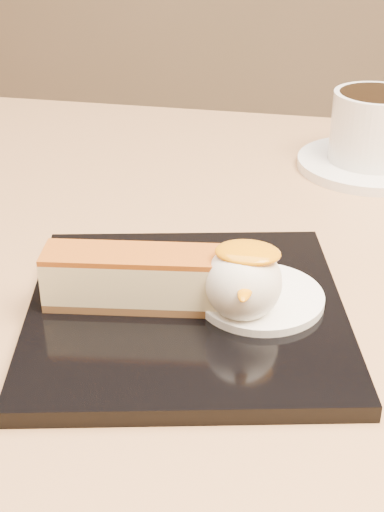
% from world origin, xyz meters
% --- Properties ---
extents(table, '(0.80, 0.80, 0.72)m').
position_xyz_m(table, '(0.00, 0.00, 0.56)').
color(table, black).
rests_on(table, ground).
extents(dessert_plate, '(0.26, 0.26, 0.01)m').
position_xyz_m(dessert_plate, '(0.03, -0.08, 0.73)').
color(dessert_plate, black).
rests_on(dessert_plate, table).
extents(cheesecake, '(0.13, 0.05, 0.04)m').
position_xyz_m(cheesecake, '(-0.01, -0.08, 0.75)').
color(cheesecake, brown).
rests_on(cheesecake, dessert_plate).
extents(cream_smear, '(0.09, 0.09, 0.01)m').
position_xyz_m(cream_smear, '(0.08, -0.06, 0.73)').
color(cream_smear, white).
rests_on(cream_smear, dessert_plate).
extents(ice_cream_scoop, '(0.05, 0.05, 0.05)m').
position_xyz_m(ice_cream_scoop, '(0.07, -0.08, 0.76)').
color(ice_cream_scoop, white).
rests_on(ice_cream_scoop, cream_smear).
extents(mango_sauce, '(0.04, 0.03, 0.01)m').
position_xyz_m(mango_sauce, '(0.07, -0.08, 0.78)').
color(mango_sauce, orange).
rests_on(mango_sauce, ice_cream_scoop).
extents(mint_sprig, '(0.03, 0.02, 0.00)m').
position_xyz_m(mint_sprig, '(0.05, -0.04, 0.74)').
color(mint_sprig, green).
rests_on(mint_sprig, cream_smear).
extents(saucer, '(0.15, 0.15, 0.01)m').
position_xyz_m(saucer, '(0.16, 0.24, 0.72)').
color(saucer, white).
rests_on(saucer, table).
extents(coffee_cup, '(0.12, 0.09, 0.07)m').
position_xyz_m(coffee_cup, '(0.16, 0.24, 0.77)').
color(coffee_cup, white).
rests_on(coffee_cup, saucer).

